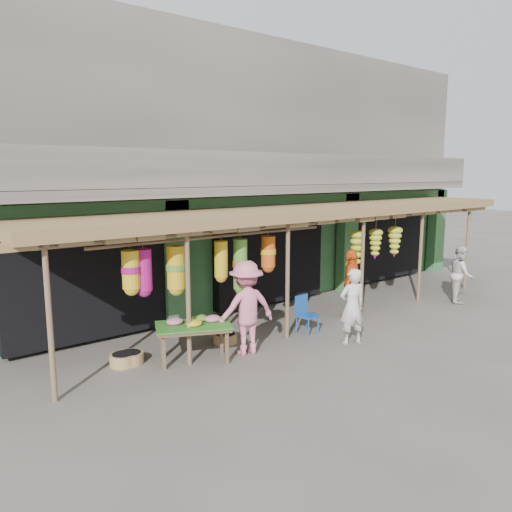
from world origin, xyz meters
TOP-DOWN VIEW (x-y plane):
  - ground at (0.00, 0.00)m, footprint 80.00×80.00m
  - building at (-0.00, 4.87)m, footprint 16.40×6.80m
  - awning at (-0.14, 0.79)m, footprint 14.00×2.70m
  - flower_table at (-3.82, -0.09)m, footprint 1.65×1.37m
  - blue_chair at (-0.92, -0.16)m, footprint 0.45×0.46m
  - basket_left at (-4.87, 0.56)m, footprint 0.57×0.57m
  - basket_mid at (-2.76, 0.40)m, footprint 0.58×0.58m
  - basket_right at (-5.02, 0.55)m, footprint 0.55×0.55m
  - person_front at (-0.65, -1.32)m, footprint 0.68×0.54m
  - person_right at (4.40, -0.94)m, footprint 0.99×0.95m
  - person_vendor at (0.87, 0.02)m, footprint 1.09×0.86m
  - person_shopper at (-2.78, -0.39)m, footprint 1.33×0.91m

SIDE VIEW (x-z plane):
  - ground at x=0.00m, z-range 0.00..0.00m
  - basket_mid at x=-2.76m, z-range 0.00..0.20m
  - basket_left at x=-4.87m, z-range 0.00..0.21m
  - basket_right at x=-5.02m, z-range 0.00..0.22m
  - blue_chair at x=-0.92m, z-range 0.05..0.91m
  - flower_table at x=-3.82m, z-range 0.26..1.12m
  - person_right at x=4.40m, z-range 0.00..1.61m
  - person_front at x=-0.65m, z-range 0.00..1.63m
  - person_vendor at x=0.87m, z-range 0.00..1.73m
  - person_shopper at x=-2.78m, z-range 0.00..1.90m
  - awning at x=-0.14m, z-range 1.17..3.96m
  - building at x=0.00m, z-range -0.13..6.87m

